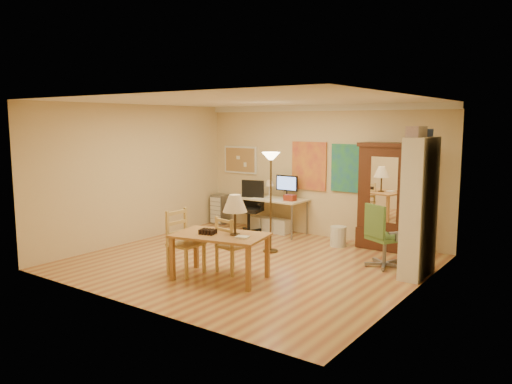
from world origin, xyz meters
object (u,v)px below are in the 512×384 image
Objects in this scene: office_chair_black at (249,220)px; armoire at (388,203)px; dining_table at (225,226)px; bookshelf at (419,208)px; office_chair_green at (383,250)px; computer_desk at (271,211)px.

armoire reaches higher than office_chair_black.
bookshelf is at bearing 38.90° from dining_table.
office_chair_green is (3.24, -0.72, -0.02)m from office_chair_black.
office_chair_black is at bearing -171.04° from armoire.
office_chair_black is 0.57× the size of armoire.
dining_table is 2.67m from office_chair_green.
computer_desk reaches higher than office_chair_green.
office_chair_black is 3.32m from office_chair_green.
armoire is 0.93× the size of bookshelf.
computer_desk is at bearing 112.11° from dining_table.
office_chair_green is at bearing 166.54° from bookshelf.
armoire is (2.56, 0.08, 0.41)m from computer_desk.
computer_desk is at bearing 50.98° from office_chair_black.
computer_desk is 2.59m from armoire.
computer_desk is at bearing -178.18° from armoire.
computer_desk is (-1.25, 3.09, -0.36)m from dining_table.
office_chair_green is (2.94, -1.09, -0.18)m from computer_desk.
bookshelf reaches higher than dining_table.
computer_desk is 0.50m from office_chair_black.
bookshelf is (0.99, -1.32, 0.20)m from armoire.
bookshelf reaches higher than office_chair_black.
bookshelf is at bearing -19.24° from computer_desk.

